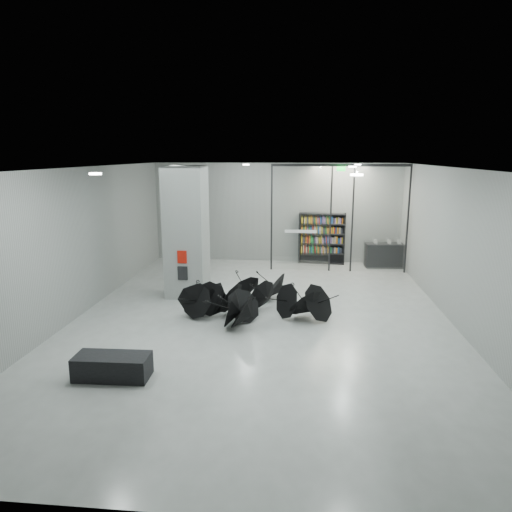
# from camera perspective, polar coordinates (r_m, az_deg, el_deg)

# --- Properties ---
(room) EXTENTS (14.00, 14.02, 4.01)m
(room) POSITION_cam_1_polar(r_m,az_deg,el_deg) (11.90, 0.74, 5.21)
(room) COLOR gray
(room) RESTS_ON ground
(column) EXTENTS (1.20, 1.20, 4.00)m
(column) POSITION_cam_1_polar(r_m,az_deg,el_deg) (14.39, -8.57, 2.94)
(column) COLOR slate
(column) RESTS_ON ground
(fire_cabinet) EXTENTS (0.28, 0.04, 0.38)m
(fire_cabinet) POSITION_cam_1_polar(r_m,az_deg,el_deg) (13.93, -9.09, -0.12)
(fire_cabinet) COLOR #A50A07
(fire_cabinet) RESTS_ON column
(info_panel) EXTENTS (0.30, 0.03, 0.42)m
(info_panel) POSITION_cam_1_polar(r_m,az_deg,el_deg) (14.04, -9.02, -2.11)
(info_panel) COLOR black
(info_panel) RESTS_ON column
(exit_sign) EXTENTS (0.30, 0.06, 0.15)m
(exit_sign) POSITION_cam_1_polar(r_m,az_deg,el_deg) (17.13, 10.44, 10.50)
(exit_sign) COLOR #0CE533
(exit_sign) RESTS_ON room
(glass_partition) EXTENTS (5.06, 0.08, 4.00)m
(glass_partition) POSITION_cam_1_polar(r_m,az_deg,el_deg) (17.46, 10.15, 5.15)
(glass_partition) COLOR silver
(glass_partition) RESTS_ON ground
(bench) EXTENTS (1.48, 0.67, 0.47)m
(bench) POSITION_cam_1_polar(r_m,az_deg,el_deg) (9.83, -17.26, -12.86)
(bench) COLOR black
(bench) RESTS_ON ground
(bookshelf) EXTENTS (1.88, 0.55, 2.04)m
(bookshelf) POSITION_cam_1_polar(r_m,az_deg,el_deg) (18.83, 8.11, 2.16)
(bookshelf) COLOR black
(bookshelf) RESTS_ON ground
(shop_counter) EXTENTS (1.61, 0.73, 0.94)m
(shop_counter) POSITION_cam_1_polar(r_m,az_deg,el_deg) (18.78, 15.68, 0.08)
(shop_counter) COLOR black
(shop_counter) RESTS_ON ground
(umbrella_cluster) EXTENTS (4.55, 3.62, 1.29)m
(umbrella_cluster) POSITION_cam_1_polar(r_m,az_deg,el_deg) (12.68, -0.67, -6.10)
(umbrella_cluster) COLOR black
(umbrella_cluster) RESTS_ON ground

